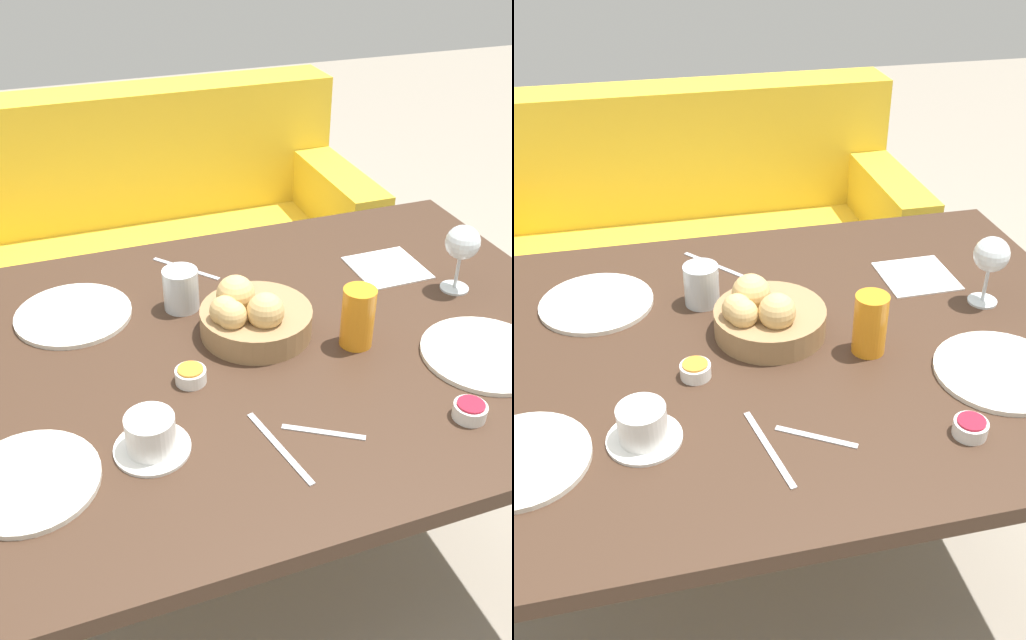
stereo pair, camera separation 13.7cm
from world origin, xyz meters
TOP-DOWN VIEW (x-y plane):
  - ground_plane at (0.00, 0.00)m, footprint 10.00×10.00m
  - dining_table at (0.00, 0.00)m, footprint 1.53×0.99m
  - couch at (0.02, 1.08)m, footprint 1.51×0.70m
  - bread_basket at (0.06, 0.03)m, footprint 0.23×0.23m
  - plate_near_left at (-0.40, -0.23)m, footprint 0.22×0.22m
  - plate_near_right at (0.46, -0.19)m, footprint 0.25×0.25m
  - plate_far_center at (-0.28, 0.22)m, footprint 0.25×0.25m
  - juice_glass at (0.24, -0.07)m, footprint 0.07×0.07m
  - water_tumbler at (-0.05, 0.18)m, footprint 0.08×0.08m
  - wine_glass at (0.55, 0.05)m, footprint 0.08×0.08m
  - coffee_cup at (-0.20, -0.22)m, footprint 0.13×0.13m
  - jam_bowl_berry at (0.33, -0.33)m, footprint 0.06×0.06m
  - jam_bowl_honey at (-0.10, -0.07)m, footprint 0.06×0.06m
  - fork_silver at (-0.00, 0.34)m, footprint 0.13×0.15m
  - knife_silver at (-0.01, -0.29)m, footprint 0.05×0.19m
  - spoon_coffee at (0.08, -0.28)m, footprint 0.13×0.08m
  - napkin at (0.45, 0.18)m, footprint 0.17×0.17m

SIDE VIEW (x-z plane):
  - ground_plane at x=0.00m, z-range 0.00..0.00m
  - couch at x=0.02m, z-range -0.13..0.78m
  - dining_table at x=0.00m, z-range 0.28..1.01m
  - fork_silver at x=0.00m, z-range 0.73..0.73m
  - knife_silver at x=-0.01m, z-range 0.73..0.73m
  - spoon_coffee at x=0.08m, z-range 0.73..0.73m
  - napkin at x=0.45m, z-range 0.73..0.73m
  - plate_near_left at x=-0.40m, z-range 0.73..0.74m
  - plate_near_right at x=0.46m, z-range 0.73..0.74m
  - plate_far_center at x=-0.28m, z-range 0.73..0.74m
  - jam_bowl_berry at x=0.33m, z-range 0.73..0.76m
  - jam_bowl_honey at x=-0.10m, z-range 0.73..0.76m
  - coffee_cup at x=-0.20m, z-range 0.72..0.79m
  - bread_basket at x=0.06m, z-range 0.71..0.83m
  - water_tumbler at x=-0.05m, z-range 0.73..0.82m
  - juice_glass at x=0.24m, z-range 0.73..0.85m
  - wine_glass at x=0.55m, z-range 0.76..0.92m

